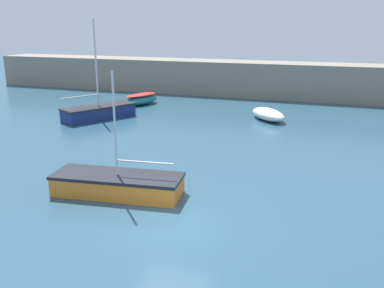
{
  "coord_description": "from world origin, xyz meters",
  "views": [
    {
      "loc": [
        4.85,
        -11.69,
        6.3
      ],
      "look_at": [
        -1.78,
        6.94,
        0.68
      ],
      "focal_mm": 40.0,
      "sensor_mm": 36.0,
      "label": 1
    }
  ],
  "objects_px": {
    "rowboat_with_red_cover": "(141,99)",
    "rowboat_blue_near": "(268,114)",
    "sailboat_twin_hulled": "(118,184)",
    "sailboat_tall_mast": "(99,112)"
  },
  "relations": [
    {
      "from": "sailboat_twin_hulled",
      "to": "rowboat_blue_near",
      "type": "relative_size",
      "value": 1.43
    },
    {
      "from": "sailboat_tall_mast",
      "to": "rowboat_with_red_cover",
      "type": "bearing_deg",
      "value": 24.2
    },
    {
      "from": "sailboat_tall_mast",
      "to": "sailboat_twin_hulled",
      "type": "distance_m",
      "value": 13.76
    },
    {
      "from": "rowboat_with_red_cover",
      "to": "rowboat_blue_near",
      "type": "xyz_separation_m",
      "value": [
        10.51,
        -2.2,
        -0.07
      ]
    },
    {
      "from": "sailboat_twin_hulled",
      "to": "rowboat_with_red_cover",
      "type": "distance_m",
      "value": 18.6
    },
    {
      "from": "sailboat_twin_hulled",
      "to": "rowboat_blue_near",
      "type": "bearing_deg",
      "value": -109.16
    },
    {
      "from": "rowboat_with_red_cover",
      "to": "rowboat_blue_near",
      "type": "height_order",
      "value": "rowboat_with_red_cover"
    },
    {
      "from": "sailboat_tall_mast",
      "to": "rowboat_blue_near",
      "type": "bearing_deg",
      "value": -44.08
    },
    {
      "from": "sailboat_tall_mast",
      "to": "rowboat_blue_near",
      "type": "height_order",
      "value": "sailboat_tall_mast"
    },
    {
      "from": "sailboat_tall_mast",
      "to": "sailboat_twin_hulled",
      "type": "relative_size",
      "value": 1.29
    }
  ]
}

